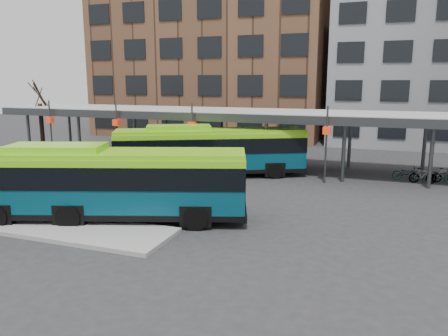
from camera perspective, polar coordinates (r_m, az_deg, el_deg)
ground at (r=20.67m, az=-7.50°, el=-6.47°), size 120.00×120.00×0.00m
boarding_island at (r=21.50m, az=-24.55°, el=-6.48°), size 14.00×3.00×0.18m
canopy at (r=31.75m, az=3.06°, el=7.03°), size 40.00×6.53×4.80m
tree at (r=40.25m, az=-22.70°, el=4.98°), size 1.64×1.64×5.60m
building_brick at (r=53.22m, az=-1.23°, el=16.43°), size 26.00×14.00×22.00m
bus_front at (r=20.45m, az=-15.45°, el=-1.70°), size 12.88×6.63×3.50m
bus_rear at (r=28.98m, az=-1.89°, el=2.40°), size 12.29×8.00×3.43m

